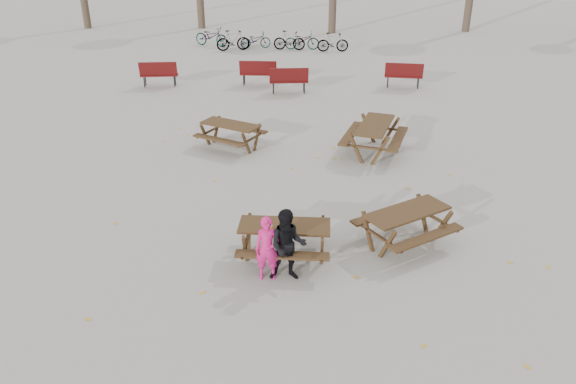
# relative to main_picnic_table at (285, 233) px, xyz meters

# --- Properties ---
(ground) EXTENTS (80.00, 80.00, 0.00)m
(ground) POSITION_rel_main_picnic_table_xyz_m (0.00, 0.00, -0.59)
(ground) COLOR gray
(ground) RESTS_ON ground
(main_picnic_table) EXTENTS (1.80, 1.45, 0.78)m
(main_picnic_table) POSITION_rel_main_picnic_table_xyz_m (0.00, 0.00, 0.00)
(main_picnic_table) COLOR #332112
(main_picnic_table) RESTS_ON ground
(food_tray) EXTENTS (0.18, 0.11, 0.03)m
(food_tray) POSITION_rel_main_picnic_table_xyz_m (0.02, -0.15, 0.21)
(food_tray) COLOR silver
(food_tray) RESTS_ON main_picnic_table
(bread_roll) EXTENTS (0.14, 0.06, 0.05)m
(bread_roll) POSITION_rel_main_picnic_table_xyz_m (0.02, -0.15, 0.25)
(bread_roll) COLOR tan
(bread_roll) RESTS_ON food_tray
(soda_bottle) EXTENTS (0.07, 0.07, 0.17)m
(soda_bottle) POSITION_rel_main_picnic_table_xyz_m (-0.25, -0.22, 0.26)
(soda_bottle) COLOR silver
(soda_bottle) RESTS_ON main_picnic_table
(child) EXTENTS (0.49, 0.34, 1.29)m
(child) POSITION_rel_main_picnic_table_xyz_m (-0.27, -0.70, 0.06)
(child) COLOR #E21C78
(child) RESTS_ON ground
(adult) EXTENTS (0.74, 0.60, 1.45)m
(adult) POSITION_rel_main_picnic_table_xyz_m (0.11, -0.69, 0.14)
(adult) COLOR black
(adult) RESTS_ON ground
(picnic_table_east) EXTENTS (2.34, 2.26, 0.79)m
(picnic_table_east) POSITION_rel_main_picnic_table_xyz_m (2.48, 0.73, -0.19)
(picnic_table_east) COLOR #332112
(picnic_table_east) RESTS_ON ground
(picnic_table_north) EXTENTS (2.18, 2.01, 0.75)m
(picnic_table_north) POSITION_rel_main_picnic_table_xyz_m (-2.03, 5.92, -0.21)
(picnic_table_north) COLOR #332112
(picnic_table_north) RESTS_ON ground
(picnic_table_far) EXTENTS (2.13, 2.41, 0.88)m
(picnic_table_far) POSITION_rel_main_picnic_table_xyz_m (2.17, 5.79, -0.14)
(picnic_table_far) COLOR #332112
(picnic_table_far) RESTS_ON ground
(park_bench_row) EXTENTS (11.42, 1.72, 1.03)m
(park_bench_row) POSITION_rel_main_picnic_table_xyz_m (-1.22, 12.49, -0.07)
(park_bench_row) COLOR #5F1313
(park_bench_row) RESTS_ON ground
(bicycle_row) EXTENTS (8.23, 2.23, 1.03)m
(bicycle_row) POSITION_rel_main_picnic_table_xyz_m (-2.51, 19.76, -0.11)
(bicycle_row) COLOR black
(bicycle_row) RESTS_ON ground
(fallen_leaves) EXTENTS (11.00, 11.00, 0.01)m
(fallen_leaves) POSITION_rel_main_picnic_table_xyz_m (0.50, 2.50, -0.58)
(fallen_leaves) COLOR gold
(fallen_leaves) RESTS_ON ground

